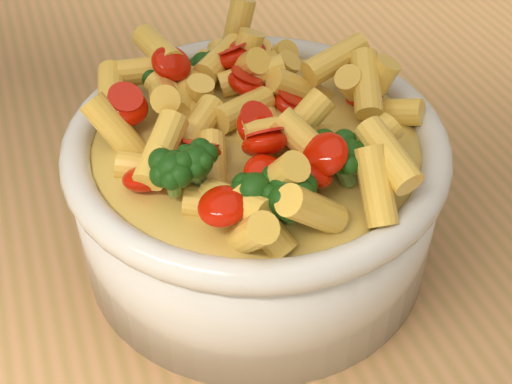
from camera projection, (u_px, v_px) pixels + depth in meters
name	position (u px, v px, depth m)	size (l,w,h in m)	color
table	(113.00, 314.00, 0.57)	(1.20, 0.80, 0.90)	#B47C4D
serving_bowl	(256.00, 191.00, 0.45)	(0.23, 0.23, 0.10)	silver
pasta_salad	(256.00, 111.00, 0.41)	(0.18, 0.18, 0.04)	#FFC450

